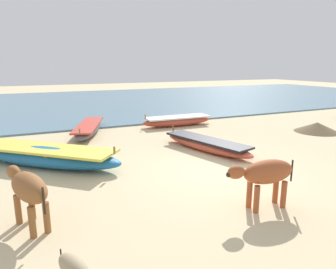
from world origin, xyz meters
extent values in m
plane|color=beige|center=(0.00, 0.00, 0.00)|extent=(80.00, 80.00, 0.00)
cube|color=slate|center=(0.00, 17.14, 0.04)|extent=(60.00, 20.00, 0.08)
ellipsoid|color=#1E669E|center=(-4.28, 2.57, 0.28)|extent=(4.37, 4.08, 0.56)
cube|color=#EAD84C|center=(-4.28, 2.57, 0.52)|extent=(3.92, 3.68, 0.07)
cube|color=olive|center=(-4.01, 2.33, 0.43)|extent=(0.74, 0.80, 0.04)
cylinder|color=olive|center=(-2.62, 1.09, 0.66)|extent=(0.06, 0.06, 0.20)
ellipsoid|color=#5B5651|center=(-2.35, 6.41, 0.20)|extent=(2.16, 4.11, 0.40)
cube|color=#CC3F33|center=(-2.35, 6.41, 0.37)|extent=(1.98, 3.64, 0.07)
cube|color=olive|center=(-2.46, 6.12, 0.31)|extent=(0.70, 0.35, 0.04)
cylinder|color=olive|center=(-2.99, 4.65, 0.50)|extent=(0.06, 0.06, 0.20)
ellipsoid|color=#B74733|center=(1.87, 6.31, 0.23)|extent=(3.59, 0.99, 0.46)
cube|color=white|center=(1.87, 6.31, 0.42)|extent=(3.16, 0.96, 0.07)
cube|color=olive|center=(1.60, 6.32, 0.35)|extent=(0.13, 0.79, 0.04)
cylinder|color=olive|center=(0.22, 6.34, 0.56)|extent=(0.06, 0.06, 0.20)
ellipsoid|color=#B74733|center=(0.85, 2.00, 0.20)|extent=(1.82, 3.89, 0.40)
cube|color=black|center=(0.85, 2.00, 0.37)|extent=(1.68, 3.45, 0.07)
cube|color=olive|center=(0.78, 2.27, 0.31)|extent=(0.71, 0.30, 0.04)
cylinder|color=olive|center=(0.38, 3.69, 0.50)|extent=(0.06, 0.06, 0.20)
ellipsoid|color=#9E4C28|center=(-0.28, -2.20, 0.79)|extent=(1.18, 0.55, 0.50)
ellipsoid|color=#9E4C28|center=(-1.04, -2.14, 0.87)|extent=(0.39, 0.26, 0.27)
sphere|color=#2D2119|center=(-1.21, -2.13, 0.84)|extent=(0.11, 0.11, 0.10)
cylinder|color=#9E4C28|center=(-0.62, -2.30, 0.29)|extent=(0.11, 0.11, 0.57)
cylinder|color=#9E4C28|center=(-0.60, -2.05, 0.29)|extent=(0.11, 0.11, 0.57)
cylinder|color=#9E4C28|center=(0.04, -2.36, 0.29)|extent=(0.11, 0.11, 0.57)
cylinder|color=#9E4C28|center=(0.06, -2.11, 0.29)|extent=(0.11, 0.11, 0.57)
cylinder|color=#2D2119|center=(0.32, -2.25, 0.73)|extent=(0.04, 0.04, 0.47)
ellipsoid|color=tan|center=(-4.27, -3.16, 0.44)|extent=(0.46, 0.69, 0.28)
cylinder|color=#2D2119|center=(-4.39, -2.85, 0.41)|extent=(0.02, 0.02, 0.26)
ellipsoid|color=brown|center=(-4.73, -1.08, 0.79)|extent=(0.83, 1.24, 0.50)
ellipsoid|color=brown|center=(-4.99, -0.36, 0.88)|extent=(0.35, 0.43, 0.27)
sphere|color=#2D2119|center=(-5.05, -0.20, 0.84)|extent=(0.13, 0.13, 0.10)
cylinder|color=brown|center=(-4.96, -0.81, 0.29)|extent=(0.12, 0.12, 0.58)
cylinder|color=brown|center=(-4.72, -0.72, 0.29)|extent=(0.12, 0.12, 0.58)
cylinder|color=brown|center=(-4.73, -1.44, 0.29)|extent=(0.12, 0.12, 0.58)
cylinder|color=brown|center=(-4.49, -1.35, 0.29)|extent=(0.12, 0.12, 0.58)
cylinder|color=#2D2119|center=(-4.52, -1.65, 0.74)|extent=(0.04, 0.04, 0.47)
cone|color=brown|center=(6.86, 2.52, 0.21)|extent=(2.01, 2.01, 0.42)
camera|label=1|loc=(-4.59, -6.70, 2.92)|focal=32.63mm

